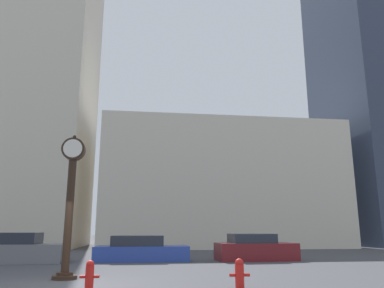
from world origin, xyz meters
name	(u,v)px	position (x,y,z in m)	size (l,w,h in m)	color
ground_plane	(62,286)	(0.00, 0.00, 0.00)	(200.00, 200.00, 0.00)	#424247
building_tall_tower	(21,40)	(-10.22, 24.00, 19.78)	(14.05, 12.00, 39.55)	beige
building_storefront_row	(218,188)	(9.37, 24.00, 5.50)	(21.33, 12.00, 10.99)	beige
street_clock	(70,199)	(-0.22, 1.48, 2.57)	(0.79, 0.79, 4.78)	black
car_grey	(15,250)	(-3.86, 8.05, 0.60)	(4.60, 1.97, 1.41)	slate
car_blue	(141,250)	(2.17, 8.22, 0.53)	(4.73, 1.90, 1.26)	#28429E
car_maroon	(255,249)	(8.05, 7.88, 0.57)	(4.14, 2.01, 1.34)	maroon
fire_hydrant_near	(240,273)	(4.92, -1.04, 0.40)	(0.57, 0.25, 0.78)	red
fire_hydrant_far	(90,275)	(0.86, -0.85, 0.39)	(0.52, 0.23, 0.76)	red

